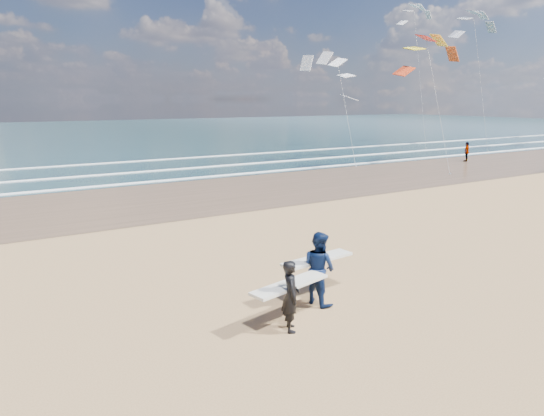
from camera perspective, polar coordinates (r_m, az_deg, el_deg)
wet_sand_strip at (r=37.26m, az=13.88°, el=4.10°), size 220.00×12.00×0.01m
ocean at (r=84.43m, az=-13.01°, el=8.75°), size 220.00×100.00×0.02m
foam_breakers at (r=44.92m, az=4.79°, el=5.89°), size 220.00×11.70×0.05m
surfer_near at (r=11.51m, az=2.19°, el=-10.08°), size 2.26×1.22×1.72m
surfer_far at (r=12.94m, az=5.53°, el=-6.97°), size 2.24×1.26×1.97m
beachgoer_1 at (r=45.72m, az=21.93°, el=6.15°), size 1.07×0.81×1.70m
kite_0 at (r=39.28m, az=18.54°, el=13.58°), size 6.44×4.81×11.11m
kite_1 at (r=42.00m, az=8.43°, el=12.85°), size 6.39×4.80×9.63m
kite_2 at (r=57.36m, az=23.15°, el=15.28°), size 6.68×4.83×15.61m
kite_5 at (r=57.95m, az=16.92°, el=15.36°), size 4.94×4.64×16.44m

